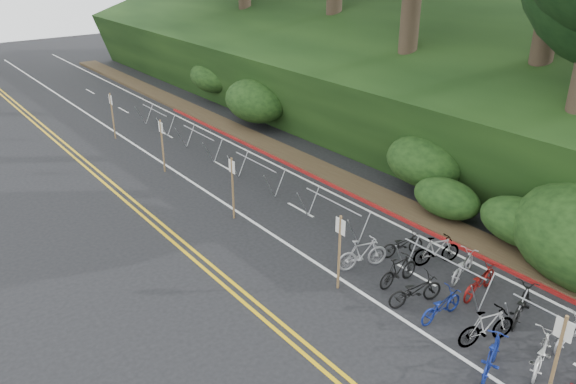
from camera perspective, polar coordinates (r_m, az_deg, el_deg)
name	(u,v)px	position (r m, az deg, el deg)	size (l,w,h in m)	color
road_markings	(248,226)	(21.21, -4.12, -3.50)	(7.47, 80.00, 0.01)	gold
red_curb	(318,178)	(25.32, 3.06, 1.44)	(0.25, 28.00, 0.10)	maroon
embankment	(336,74)	(34.21, 4.89, 11.89)	(14.30, 48.14, 9.11)	black
bike_rack_front	(565,330)	(16.30, 26.31, -12.43)	(1.10, 3.00, 1.09)	gray
bike_racks_rest	(256,168)	(24.24, -3.31, 2.42)	(1.14, 23.00, 1.17)	gray
signpost_near	(556,360)	(13.96, 25.58, -15.17)	(0.08, 0.40, 2.73)	brown
signposts_rest	(194,161)	(23.70, -9.52, 3.08)	(0.08, 18.40, 2.50)	brown
bike_front	(492,356)	(15.20, 19.99, -15.43)	(1.76, 0.50, 1.06)	navy
bike_valet	(489,304)	(17.12, 19.73, -10.66)	(3.36, 10.22, 1.07)	slate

